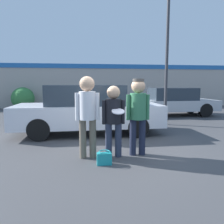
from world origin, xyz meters
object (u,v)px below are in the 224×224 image
at_px(parked_car_far, 173,102).
at_px(handbag, 104,158).
at_px(person_middle_with_frisbee, 114,116).
at_px(person_right, 138,109).
at_px(street_lamp, 174,33).
at_px(shrub, 23,98).
at_px(person_left, 87,109).
at_px(parked_car_near, 88,110).

xyz_separation_m(parked_car_far, handbag, (-4.28, -6.58, -0.59)).
xyz_separation_m(person_middle_with_frisbee, parked_car_far, (4.02, 6.12, -0.21)).
distance_m(person_right, street_lamp, 4.96).
relative_size(person_middle_with_frisbee, shrub, 1.11).
height_order(person_left, person_middle_with_frisbee, person_left).
xyz_separation_m(shrub, handbag, (4.21, -10.37, -0.58)).
relative_size(person_left, parked_car_far, 0.42).
xyz_separation_m(parked_car_near, shrub, (-3.97, 7.42, -0.08)).
height_order(person_left, parked_car_far, person_left).
distance_m(person_right, parked_car_near, 2.66).
bearing_deg(handbag, shrub, 112.11).
bearing_deg(handbag, person_left, 124.03).
height_order(person_right, shrub, person_right).
bearing_deg(parked_car_near, shrub, 118.14).
xyz_separation_m(parked_car_near, parked_car_far, (4.52, 3.63, -0.07)).
relative_size(person_middle_with_frisbee, person_right, 0.91).
distance_m(parked_car_near, parked_car_far, 5.80).
relative_size(parked_car_far, shrub, 3.00).
bearing_deg(person_right, person_left, -176.94).
xyz_separation_m(person_middle_with_frisbee, handbag, (-0.26, -0.46, -0.81)).
relative_size(person_right, shrub, 1.22).
relative_size(person_middle_with_frisbee, parked_car_near, 0.34).
height_order(person_right, parked_car_far, person_right).
xyz_separation_m(person_left, person_middle_with_frisbee, (0.57, -0.01, -0.15)).
bearing_deg(shrub, person_middle_with_frisbee, -65.73).
bearing_deg(shrub, parked_car_far, -24.05).
bearing_deg(handbag, person_middle_with_frisbee, 60.91).
relative_size(parked_car_far, handbag, 14.38).
bearing_deg(handbag, parked_car_far, 56.95).
bearing_deg(parked_car_near, person_middle_with_frisbee, -78.65).
bearing_deg(person_middle_with_frisbee, parked_car_far, 56.66).
height_order(person_left, person_right, person_left).
bearing_deg(shrub, parked_car_near, -61.86).
bearing_deg(person_right, shrub, 117.12).
height_order(parked_car_near, handbag, parked_car_near).
distance_m(person_left, street_lamp, 5.61).
bearing_deg(person_middle_with_frisbee, person_left, 178.93).
bearing_deg(street_lamp, person_middle_with_frisbee, -128.17).
height_order(parked_car_near, street_lamp, street_lamp).
bearing_deg(person_right, street_lamp, 57.28).
distance_m(parked_car_near, street_lamp, 4.54).
relative_size(street_lamp, shrub, 4.07).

